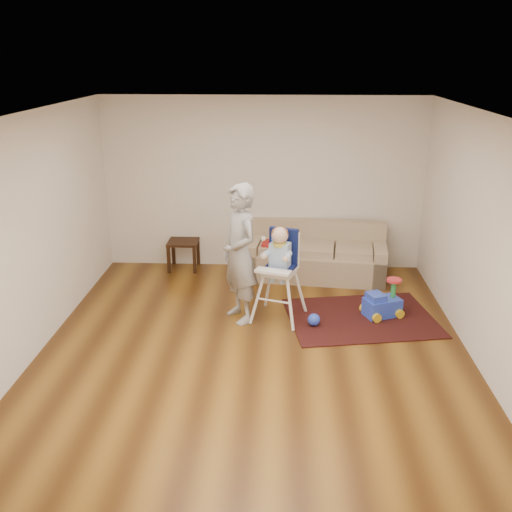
{
  "coord_description": "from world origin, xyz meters",
  "views": [
    {
      "loc": [
        0.31,
        -6.0,
        3.3
      ],
      "look_at": [
        0.0,
        0.4,
        1.0
      ],
      "focal_mm": 40.0,
      "sensor_mm": 36.0,
      "label": 1
    }
  ],
  "objects_px": {
    "sofa": "(316,251)",
    "toy_ball": "(314,320)",
    "adult": "(240,254)",
    "side_table": "(184,255)",
    "high_chair": "(279,275)",
    "ride_on_toy": "(383,298)"
  },
  "relations": [
    {
      "from": "ride_on_toy",
      "to": "high_chair",
      "type": "distance_m",
      "value": 1.41
    },
    {
      "from": "toy_ball",
      "to": "adult",
      "type": "height_order",
      "value": "adult"
    },
    {
      "from": "toy_ball",
      "to": "adult",
      "type": "distance_m",
      "value": 1.26
    },
    {
      "from": "high_chair",
      "to": "adult",
      "type": "distance_m",
      "value": 0.59
    },
    {
      "from": "sofa",
      "to": "adult",
      "type": "height_order",
      "value": "adult"
    },
    {
      "from": "toy_ball",
      "to": "adult",
      "type": "bearing_deg",
      "value": 168.75
    },
    {
      "from": "sofa",
      "to": "side_table",
      "type": "bearing_deg",
      "value": 179.88
    },
    {
      "from": "side_table",
      "to": "ride_on_toy",
      "type": "height_order",
      "value": "ride_on_toy"
    },
    {
      "from": "toy_ball",
      "to": "high_chair",
      "type": "bearing_deg",
      "value": 151.88
    },
    {
      "from": "side_table",
      "to": "high_chair",
      "type": "distance_m",
      "value": 2.36
    },
    {
      "from": "sofa",
      "to": "adult",
      "type": "xyz_separation_m",
      "value": [
        -1.05,
        -1.55,
        0.49
      ]
    },
    {
      "from": "high_chair",
      "to": "ride_on_toy",
      "type": "bearing_deg",
      "value": 22.09
    },
    {
      "from": "sofa",
      "to": "ride_on_toy",
      "type": "height_order",
      "value": "sofa"
    },
    {
      "from": "sofa",
      "to": "toy_ball",
      "type": "distance_m",
      "value": 1.77
    },
    {
      "from": "sofa",
      "to": "adult",
      "type": "relative_size",
      "value": 1.22
    },
    {
      "from": "sofa",
      "to": "high_chair",
      "type": "bearing_deg",
      "value": -103.56
    },
    {
      "from": "adult",
      "to": "toy_ball",
      "type": "bearing_deg",
      "value": 47.85
    },
    {
      "from": "sofa",
      "to": "toy_ball",
      "type": "height_order",
      "value": "sofa"
    },
    {
      "from": "sofa",
      "to": "side_table",
      "type": "height_order",
      "value": "sofa"
    },
    {
      "from": "sofa",
      "to": "side_table",
      "type": "xyz_separation_m",
      "value": [
        -2.09,
        0.24,
        -0.17
      ]
    },
    {
      "from": "toy_ball",
      "to": "side_table",
      "type": "bearing_deg",
      "value": 135.16
    },
    {
      "from": "toy_ball",
      "to": "adult",
      "type": "relative_size",
      "value": 0.09
    }
  ]
}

